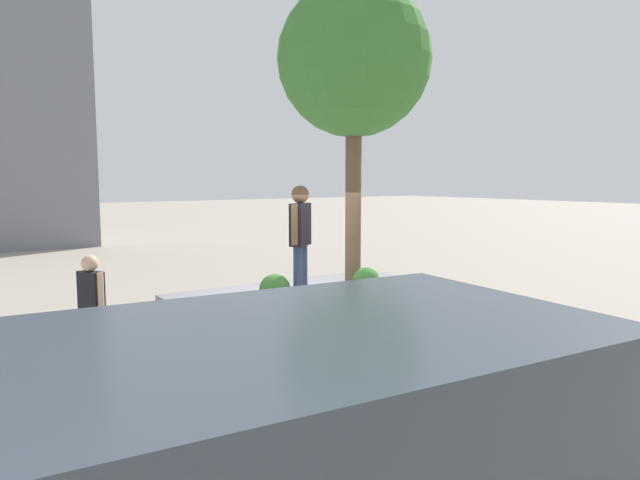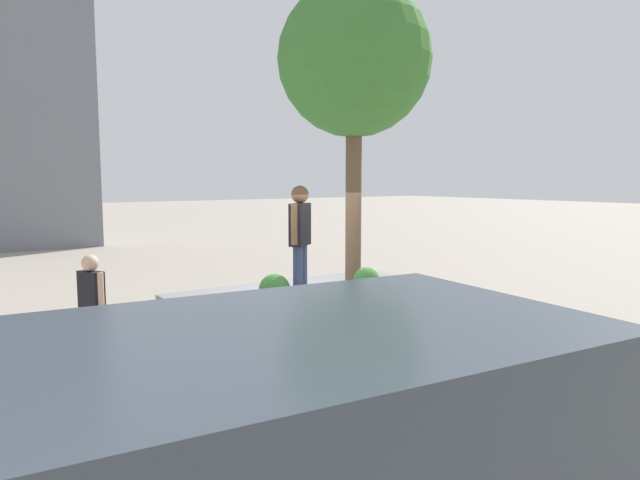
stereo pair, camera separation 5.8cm
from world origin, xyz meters
name	(u,v)px [view 1 (the left image)]	position (x,y,z in m)	size (l,w,h in m)	color
ground_plane	(300,342)	(0.00, 0.00, 0.00)	(120.00, 120.00, 0.00)	#9E9384
planter_ledge	(320,318)	(-0.27, 0.21, 0.42)	(4.57, 2.95, 0.83)	gray
plaza_tree	(354,61)	(-1.13, 0.00, 4.73)	(2.63, 2.63, 5.24)	brown
boxwood_shrub	(275,289)	(0.76, 0.49, 1.07)	(0.47, 0.47, 0.47)	#3D7A33
hedge_clump	(366,280)	(-0.93, 0.62, 1.05)	(0.44, 0.44, 0.44)	#3D7A33
skateboard	(301,299)	(0.37, 0.61, 0.89)	(0.79, 0.60, 0.07)	brown
skateboarder	(300,234)	(0.37, 0.61, 1.90)	(0.49, 0.44, 1.73)	navy
passerby_with_bag	(91,300)	(3.07, -0.99, 0.93)	(0.33, 0.51, 1.61)	navy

